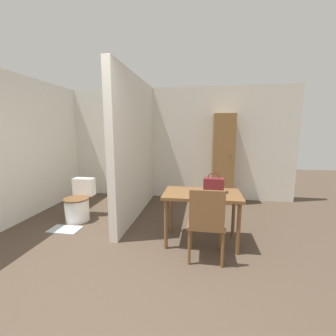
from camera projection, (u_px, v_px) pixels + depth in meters
name	position (u px, v px, depth m)	size (l,w,h in m)	color
ground_plane	(104.00, 317.00, 1.91)	(16.00, 16.00, 0.00)	#4C3D30
wall_back	(169.00, 144.00, 5.22)	(5.57, 0.12, 2.50)	silver
wall_left	(15.00, 149.00, 3.79)	(0.12, 4.56, 2.50)	silver
partition_wall	(136.00, 148.00, 4.09)	(0.12, 2.32, 2.50)	silver
dining_table	(202.00, 200.00, 3.08)	(1.05, 0.61, 0.72)	brown
wooden_chair	(206.00, 221.00, 2.66)	(0.44, 0.44, 0.92)	brown
toilet	(79.00, 204.00, 3.96)	(0.43, 0.58, 0.70)	white
handbag	(213.00, 185.00, 3.08)	(0.27, 0.14, 0.28)	maroon
wooden_cabinet	(223.00, 159.00, 4.80)	(0.44, 0.44, 1.90)	brown
bath_mat	(65.00, 229.00, 3.58)	(0.48, 0.29, 0.01)	#B2BCC6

